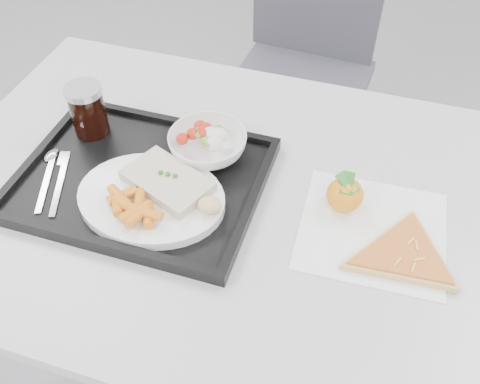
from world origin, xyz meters
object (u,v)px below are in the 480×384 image
object	(u,v)px
table	(242,219)
salad_bowl	(208,145)
cola_glass	(88,109)
tangerine	(345,195)
tray	(142,180)
dinner_plate	(151,198)
chair	(306,51)
pizza_slice	(404,255)

from	to	relation	value
table	salad_bowl	distance (m)	0.16
cola_glass	tangerine	xyz separation A→B (m)	(0.53, -0.04, -0.04)
tray	tangerine	distance (m)	0.38
dinner_plate	chair	bearing A→B (deg)	84.63
table	dinner_plate	xyz separation A→B (m)	(-0.15, -0.08, 0.09)
table	cola_glass	xyz separation A→B (m)	(-0.34, 0.07, 0.14)
chair	tray	distance (m)	0.93
pizza_slice	chair	bearing A→B (deg)	111.13
tray	cola_glass	world-z (taller)	cola_glass
tray	dinner_plate	xyz separation A→B (m)	(0.04, -0.05, 0.02)
chair	tangerine	world-z (taller)	chair
chair	cola_glass	xyz separation A→B (m)	(-0.29, -0.80, 0.28)
table	cola_glass	world-z (taller)	cola_glass
tray	pizza_slice	size ratio (longest dim) A/B	1.45
tangerine	tray	bearing A→B (deg)	-171.98
tray	tangerine	world-z (taller)	tangerine
dinner_plate	pizza_slice	bearing A→B (deg)	2.70
salad_bowl	cola_glass	distance (m)	0.25
tangerine	salad_bowl	bearing A→B (deg)	170.17
tangerine	pizza_slice	xyz separation A→B (m)	(0.12, -0.08, -0.02)
pizza_slice	tangerine	bearing A→B (deg)	144.66
table	pizza_slice	size ratio (longest dim) A/B	3.86
chair	cola_glass	distance (m)	0.89
chair	tray	world-z (taller)	chair
tangerine	pizza_slice	size ratio (longest dim) A/B	0.28
cola_glass	tangerine	world-z (taller)	cola_glass
dinner_plate	pizza_slice	world-z (taller)	dinner_plate
tray	cola_glass	bearing A→B (deg)	148.40
chair	dinner_plate	size ratio (longest dim) A/B	3.44
tray	tangerine	bearing A→B (deg)	8.02
cola_glass	chair	bearing A→B (deg)	70.35
chair	cola_glass	world-z (taller)	chair
dinner_plate	pizza_slice	distance (m)	0.45
tray	chair	bearing A→B (deg)	81.52
chair	dinner_plate	xyz separation A→B (m)	(-0.09, -0.94, 0.24)
table	tray	xyz separation A→B (m)	(-0.19, -0.03, 0.08)
chair	dinner_plate	distance (m)	0.98
chair	dinner_plate	bearing A→B (deg)	-95.37
table	tray	distance (m)	0.21
table	tray	world-z (taller)	tray
pizza_slice	salad_bowl	bearing A→B (deg)	161.65
table	cola_glass	bearing A→B (deg)	169.01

